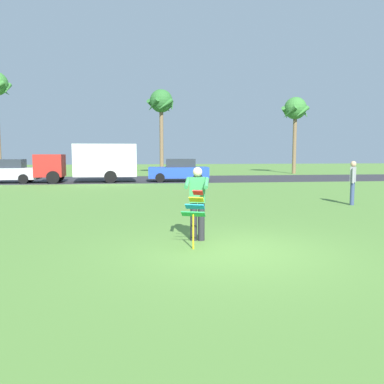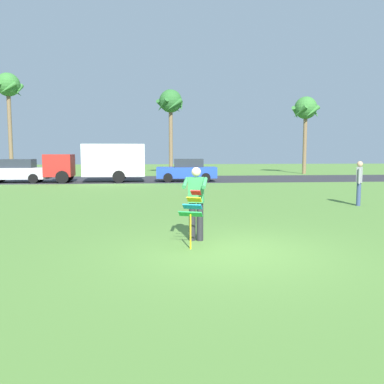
% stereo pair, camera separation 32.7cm
% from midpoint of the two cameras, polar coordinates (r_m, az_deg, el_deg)
% --- Properties ---
extents(ground_plane, '(120.00, 120.00, 0.00)m').
position_cam_midpoint_polar(ground_plane, '(8.49, 4.73, -8.45)').
color(ground_plane, '#568438').
extents(road_strip, '(120.00, 8.00, 0.01)m').
position_cam_midpoint_polar(road_strip, '(30.51, -4.09, 1.85)').
color(road_strip, '#2D2D33').
rests_on(road_strip, ground).
extents(person_kite_flyer, '(0.64, 0.73, 1.73)m').
position_cam_midpoint_polar(person_kite_flyer, '(9.28, -0.23, -1.24)').
color(person_kite_flyer, '#26262B').
rests_on(person_kite_flyer, ground).
extents(kite_held, '(0.56, 0.72, 1.23)m').
position_cam_midpoint_polar(kite_held, '(8.63, -0.68, -2.48)').
color(kite_held, red).
rests_on(kite_held, ground).
extents(parked_car_silver, '(4.22, 1.87, 1.60)m').
position_cam_midpoint_polar(parked_car_silver, '(29.45, -25.33, 2.67)').
color(parked_car_silver, silver).
rests_on(parked_car_silver, ground).
extents(parked_truck_red_cab, '(6.74, 2.22, 2.62)m').
position_cam_midpoint_polar(parked_truck_red_cab, '(28.20, -14.28, 4.22)').
color(parked_truck_red_cab, '#B2231E').
rests_on(parked_truck_red_cab, ground).
extents(parked_car_blue, '(4.26, 1.95, 1.60)m').
position_cam_midpoint_polar(parked_car_blue, '(28.13, -2.24, 3.09)').
color(parked_car_blue, '#2347B7').
rests_on(parked_car_blue, ground).
extents(palm_tree_right_near, '(2.58, 2.71, 7.80)m').
position_cam_midpoint_polar(palm_tree_right_near, '(37.51, -4.69, 12.42)').
color(palm_tree_right_near, brown).
rests_on(palm_tree_right_near, ground).
extents(palm_tree_centre_far, '(2.58, 2.71, 7.29)m').
position_cam_midpoint_polar(palm_tree_centre_far, '(39.84, 14.37, 11.17)').
color(palm_tree_centre_far, brown).
rests_on(palm_tree_centre_far, ground).
extents(person_walker_near, '(0.37, 0.51, 1.73)m').
position_cam_midpoint_polar(person_walker_near, '(16.80, 21.54, 1.44)').
color(person_walker_near, '#384772').
rests_on(person_walker_near, ground).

